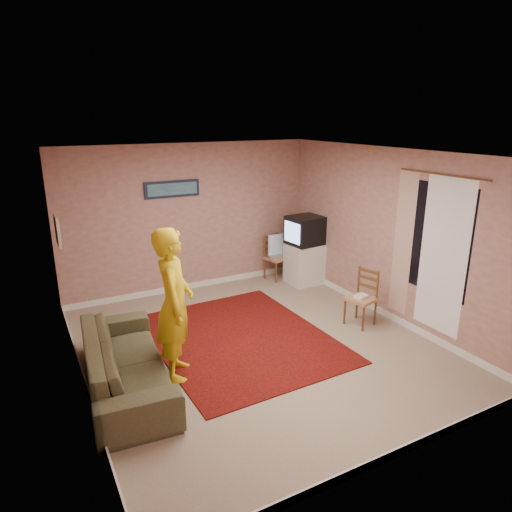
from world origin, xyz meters
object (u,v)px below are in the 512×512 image
crt_tv (305,230)px  person (174,304)px  sofa (126,362)px  chair_b (361,292)px  tv_cabinet (304,263)px  chair_a (277,253)px

crt_tv → person: person is taller
crt_tv → sofa: (-3.74, -1.90, -0.70)m
chair_b → person: bearing=-104.3°
sofa → person: (0.61, -0.03, 0.61)m
sofa → crt_tv: bearing=-57.8°
tv_cabinet → crt_tv: 0.64m
tv_cabinet → person: (-3.14, -1.93, 0.55)m
tv_cabinet → person: 3.73m
tv_cabinet → crt_tv: crt_tv is taller
sofa → chair_b: bearing=-84.6°
crt_tv → sofa: crt_tv is taller
chair_b → sofa: (-3.49, -0.00, -0.20)m
tv_cabinet → person: bearing=-148.4°
chair_a → person: (-2.80, -2.37, 0.40)m
crt_tv → chair_b: (-0.25, -1.90, -0.50)m
chair_a → sofa: chair_a is taller
tv_cabinet → chair_a: (-0.34, 0.43, 0.14)m
tv_cabinet → chair_b: chair_b is taller
chair_b → sofa: size_ratio=0.21×
sofa → tv_cabinet: bearing=-57.8°
crt_tv → tv_cabinet: bearing=0.0°
crt_tv → person: bearing=-153.6°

